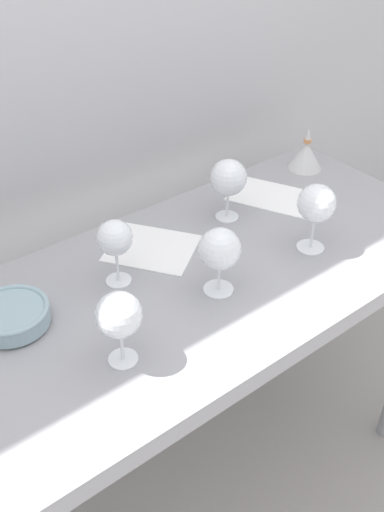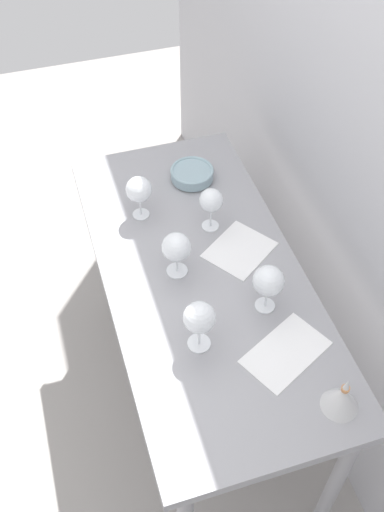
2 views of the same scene
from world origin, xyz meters
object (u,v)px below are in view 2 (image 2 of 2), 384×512
wine_glass_near_right (199,319)px  decanter_funnel (342,398)px  tasting_bowl (192,174)px  wine_glass_near_center (176,248)px  tasting_sheet_lower (240,250)px  wine_glass_near_left (139,190)px  tasting_sheet_upper (286,352)px  wine_glass_far_left (211,201)px  wine_glass_far_right (268,282)px

wine_glass_near_right → decanter_funnel: size_ratio=1.36×
wine_glass_near_right → tasting_bowl: (-0.72, 0.20, -0.10)m
wine_glass_near_center → tasting_sheet_lower: bearing=96.8°
decanter_funnel → wine_glass_near_left: bearing=-159.0°
wine_glass_near_center → tasting_sheet_upper: (0.40, 0.22, -0.11)m
wine_glass_far_left → wine_glass_near_right: size_ratio=0.92×
wine_glass_far_left → wine_glass_far_right: 0.39m
tasting_bowl → wine_glass_near_left: bearing=-60.7°
wine_glass_far_right → wine_glass_near_right: bearing=-73.2°
decanter_funnel → wine_glass_near_right: bearing=-134.8°
wine_glass_far_right → wine_glass_near_center: bearing=-134.4°
wine_glass_near_center → decanter_funnel: (0.61, 0.30, -0.07)m
wine_glass_near_right → wine_glass_far_right: bearing=106.8°
wine_glass_far_left → tasting_sheet_upper: (0.57, 0.05, -0.12)m
wine_glass_far_left → tasting_sheet_lower: (0.14, 0.06, -0.12)m
wine_glass_near_right → tasting_sheet_lower: 0.43m
decanter_funnel → tasting_sheet_upper: bearing=-160.0°
wine_glass_far_right → tasting_bowl: (-0.65, -0.04, -0.09)m
tasting_sheet_lower → decanter_funnel: 0.64m
wine_glass_far_right → tasting_bowl: 0.66m
wine_glass_far_left → tasting_sheet_upper: 0.58m
tasting_bowl → decanter_funnel: 1.04m
tasting_sheet_lower → wine_glass_far_right: bearing=-36.6°
tasting_bowl → decanter_funnel: decanter_funnel is taller
wine_glass_far_right → decanter_funnel: size_ratio=1.30×
wine_glass_near_left → tasting_bowl: wine_glass_near_left is taller
wine_glass_far_right → tasting_sheet_upper: size_ratio=0.68×
wine_glass_near_left → tasting_bowl: (-0.13, 0.24, -0.09)m
wine_glass_far_right → tasting_sheet_lower: size_ratio=0.81×
wine_glass_far_right → tasting_sheet_upper: 0.22m
wine_glass_far_left → tasting_sheet_lower: 0.19m
wine_glass_far_left → decanter_funnel: 0.79m
wine_glass_near_right → tasting_bowl: bearing=164.4°
tasting_bowl → wine_glass_near_center: bearing=-23.4°
wine_glass_near_left → wine_glass_near_right: size_ratio=0.93×
tasting_bowl → wine_glass_far_right: bearing=3.6°
wine_glass_near_left → wine_glass_near_center: bearing=9.6°
wine_glass_far_left → tasting_bowl: 0.28m
wine_glass_near_left → decanter_funnel: size_ratio=1.27×
wine_glass_near_left → tasting_sheet_upper: 0.76m
wine_glass_near_right → tasting_sheet_upper: size_ratio=0.71×
wine_glass_near_left → tasting_sheet_lower: size_ratio=0.78×
wine_glass_far_right → wine_glass_far_left: bearing=-172.1°
wine_glass_far_right → tasting_sheet_upper: (0.18, -0.01, -0.12)m
wine_glass_far_left → tasting_sheet_upper: size_ratio=0.65×
wine_glass_far_right → tasting_sheet_upper: bearing=-1.6°
wine_glass_far_left → tasting_bowl: (-0.26, 0.01, -0.09)m
wine_glass_near_left → decanter_funnel: bearing=21.0°
tasting_sheet_lower → tasting_bowl: bearing=151.7°
tasting_sheet_upper → tasting_sheet_lower: same height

